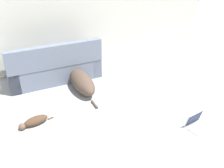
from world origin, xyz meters
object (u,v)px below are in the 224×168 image
object	(u,v)px
couch	(54,67)
laptop_open	(196,123)
dog	(81,80)
cat	(34,121)

from	to	relation	value
couch	laptop_open	size ratio (longest dim) A/B	5.04
couch	dog	size ratio (longest dim) A/B	1.28
couch	cat	world-z (taller)	couch
cat	couch	bearing A→B (deg)	-126.72
couch	laptop_open	bearing A→B (deg)	121.70
couch	laptop_open	xyz separation A→B (m)	(1.64, -2.56, -0.20)
cat	laptop_open	distance (m)	2.58
dog	cat	distance (m)	1.36
couch	laptop_open	world-z (taller)	couch
laptop_open	couch	bearing A→B (deg)	113.51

